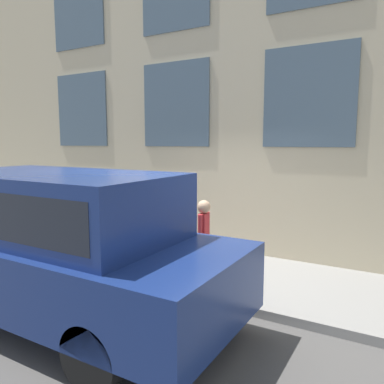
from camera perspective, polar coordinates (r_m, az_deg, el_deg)
The scene contains 5 objects.
ground_plane at distance 5.66m, azimuth -3.07°, elevation -15.73°, with size 80.00×80.00×0.00m, color #514F4C.
sidewalk at distance 6.53m, azimuth 2.37°, elevation -11.90°, with size 2.22×60.00×0.12m.
fire_hydrant at distance 5.92m, azimuth -1.76°, elevation -9.14°, with size 0.37×0.48×0.80m.
person at distance 5.72m, azimuth 1.81°, elevation -6.21°, with size 0.30×0.20×1.25m.
parked_truck_navy_near at distance 5.10m, azimuth -20.55°, elevation -6.39°, with size 1.90×5.07×1.87m.
Camera 1 is at (-4.35, -2.85, 2.23)m, focal length 35.00 mm.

